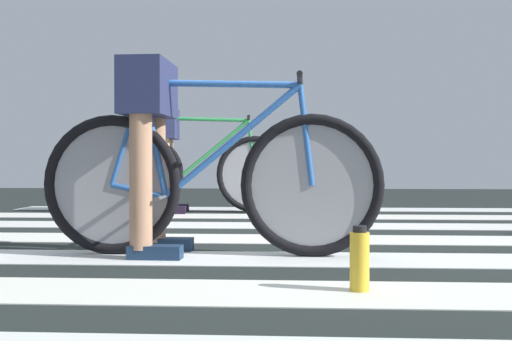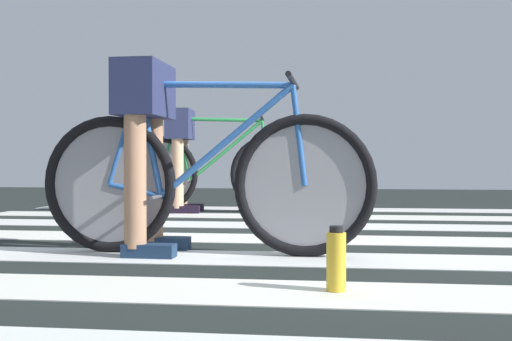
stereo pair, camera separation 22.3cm
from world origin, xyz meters
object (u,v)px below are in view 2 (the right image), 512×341
object	(u,v)px
bicycle_2_of_2	(214,171)
cyclist_2_of_2	(181,146)
cyclist_1_of_2	(145,130)
water_bottle	(336,260)
bicycle_1_of_2	(204,180)

from	to	relation	value
bicycle_2_of_2	cyclist_2_of_2	xyz separation A→B (m)	(-0.31, -0.02, 0.24)
cyclist_1_of_2	cyclist_2_of_2	size ratio (longest dim) A/B	1.02
cyclist_1_of_2	bicycle_2_of_2	distance (m)	2.53
water_bottle	cyclist_1_of_2	bearing A→B (deg)	140.23
cyclist_2_of_2	water_bottle	size ratio (longest dim) A/B	3.98
cyclist_1_of_2	bicycle_2_of_2	bearing A→B (deg)	94.18
bicycle_1_of_2	cyclist_1_of_2	world-z (taller)	cyclist_1_of_2
cyclist_2_of_2	bicycle_2_of_2	bearing A→B (deg)	0.00
bicycle_2_of_2	cyclist_2_of_2	distance (m)	0.39
bicycle_1_of_2	water_bottle	distance (m)	1.07
bicycle_1_of_2	water_bottle	bearing A→B (deg)	-49.07
cyclist_1_of_2	water_bottle	bearing A→B (deg)	-38.35
bicycle_1_of_2	bicycle_2_of_2	world-z (taller)	same
cyclist_1_of_2	water_bottle	world-z (taller)	cyclist_1_of_2
bicycle_2_of_2	water_bottle	size ratio (longest dim) A/B	7.16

